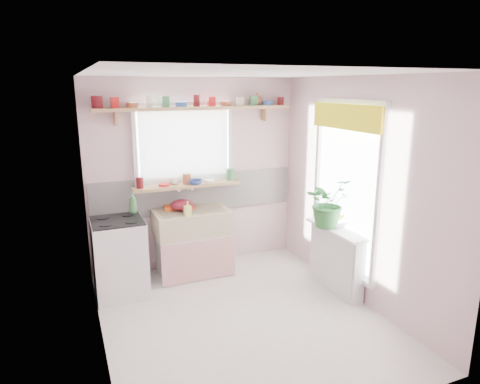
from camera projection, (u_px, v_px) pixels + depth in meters
name	position (u px, v px, depth m)	size (l,w,h in m)	color
room	(265.00, 172.00, 5.21)	(3.20, 3.20, 3.20)	silver
sink_unit	(193.00, 242.00, 5.52)	(0.95, 0.65, 1.11)	white
cooker	(120.00, 257.00, 4.94)	(0.58, 0.58, 0.93)	white
radiator_ledge	(336.00, 258.00, 5.10)	(0.22, 0.95, 0.78)	white
windowsill	(187.00, 185.00, 5.52)	(1.40, 0.22, 0.04)	tan
pine_shelf	(197.00, 108.00, 5.33)	(2.52, 0.24, 0.04)	tan
shelf_crockery	(195.00, 102.00, 5.31)	(2.47, 0.11, 0.12)	#590F14
sill_crockery	(187.00, 180.00, 5.50)	(1.35, 0.11, 0.12)	#590F14
dish_tray	(179.00, 206.00, 5.56)	(0.38, 0.28, 0.04)	#FB5616
colander	(182.00, 205.00, 5.42)	(0.30, 0.30, 0.14)	maroon
jade_plant	(328.00, 202.00, 4.99)	(0.53, 0.46, 0.59)	#2D7131
fruit_bowl	(336.00, 222.00, 5.08)	(0.32, 0.32, 0.08)	white
herb_pot	(327.00, 212.00, 5.23)	(0.12, 0.08, 0.23)	#2E5E25
soap_bottle_sink	(188.00, 209.00, 5.19)	(0.08, 0.08, 0.18)	#DEF66D
sill_cup	(175.00, 181.00, 5.48)	(0.11, 0.11, 0.09)	white
sill_bowl	(195.00, 182.00, 5.49)	(0.19, 0.19, 0.06)	#2E4596
shelf_vase	(257.00, 99.00, 5.68)	(0.16, 0.16, 0.16)	#A34C32
cooker_bottle	(133.00, 202.00, 5.08)	(0.10, 0.10, 0.26)	#3E7D44
fruit	(337.00, 217.00, 5.07)	(0.20, 0.14, 0.10)	orange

